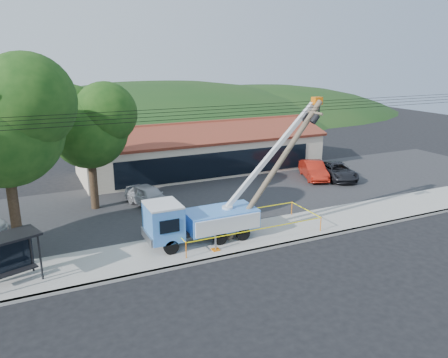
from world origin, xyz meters
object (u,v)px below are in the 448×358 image
leaning_pole (280,163)px  car_dark (337,180)px  utility_truck (200,218)px  car_red (313,179)px  car_silver (149,207)px  bus_shelter (10,247)px

leaning_pole → car_dark: bearing=35.5°
utility_truck → car_red: bearing=30.5°
leaning_pole → car_silver: size_ratio=1.81×
utility_truck → car_silver: utility_truck is taller
car_dark → leaning_pole: bearing=-127.7°
car_dark → car_silver: bearing=-163.3°
utility_truck → leaning_pole: size_ratio=1.39×
utility_truck → car_silver: 7.61m
leaning_pole → car_dark: 14.22m
car_silver → car_red: (15.07, 0.91, 0.00)m
car_red → car_dark: 2.08m
leaning_pole → car_dark: size_ratio=1.59×
utility_truck → car_red: utility_truck is taller
utility_truck → car_red: 16.43m
bus_shelter → car_dark: 27.04m
leaning_pole → car_dark: (11.00, 7.85, -4.44)m
utility_truck → car_dark: 17.61m
utility_truck → car_red: size_ratio=2.39×
car_silver → car_red: size_ratio=0.94×
car_silver → leaning_pole: bearing=-70.5°
utility_truck → car_silver: (-0.98, 7.38, -1.56)m
car_red → car_dark: size_ratio=0.93×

